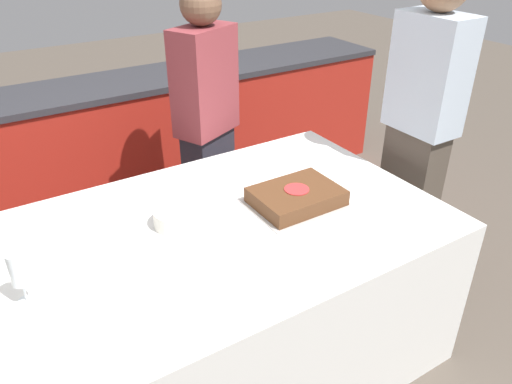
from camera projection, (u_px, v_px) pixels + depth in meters
The scene contains 9 objects.
ground_plane at pixel (224, 357), 2.44m from camera, with size 14.00×14.00×0.00m, color brown.
back_counter at pixel (104, 150), 3.44m from camera, with size 4.40×0.58×0.92m.
dining_table at pixel (221, 297), 2.25m from camera, with size 1.88×1.19×0.78m.
cake at pixel (296, 197), 2.19m from camera, with size 0.41×0.32×0.08m.
plate_stack at pixel (177, 217), 2.04m from camera, with size 0.19×0.19×0.07m.
wine_glass at pixel (18, 270), 1.59m from camera, with size 0.06×0.06×0.19m.
side_plate_near_cake at pixel (267, 173), 2.45m from camera, with size 0.20×0.20×0.00m.
person_cutting_cake at pixel (207, 128), 2.79m from camera, with size 0.40×0.33×1.61m.
person_seated_right at pixel (419, 134), 2.52m from camera, with size 0.23×0.35×1.73m.
Camera 1 is at (-0.78, -1.54, 1.91)m, focal length 35.00 mm.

